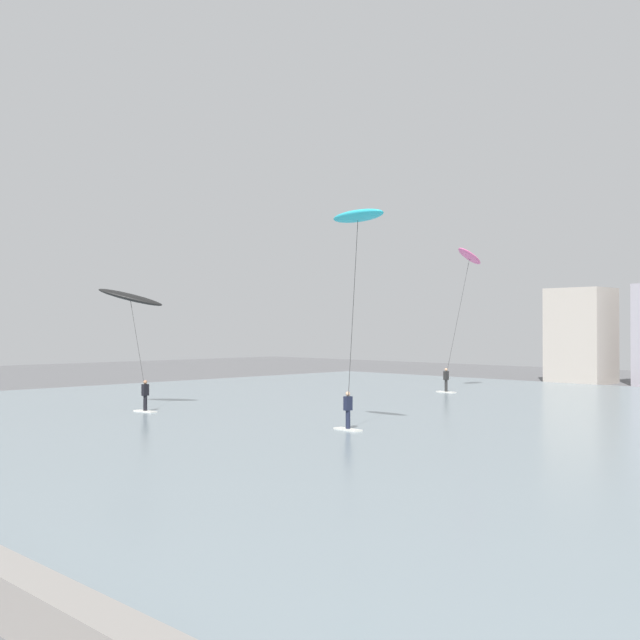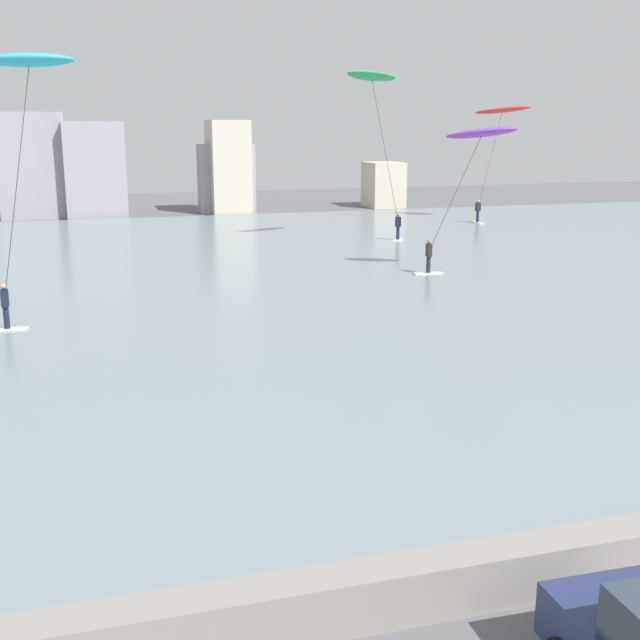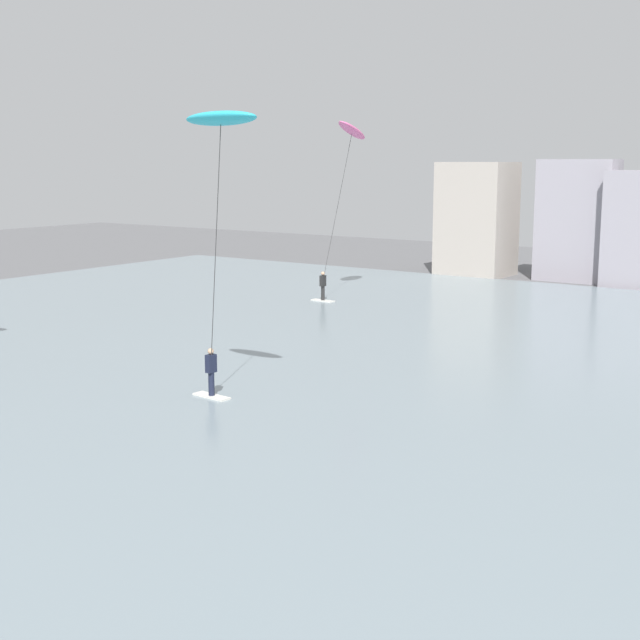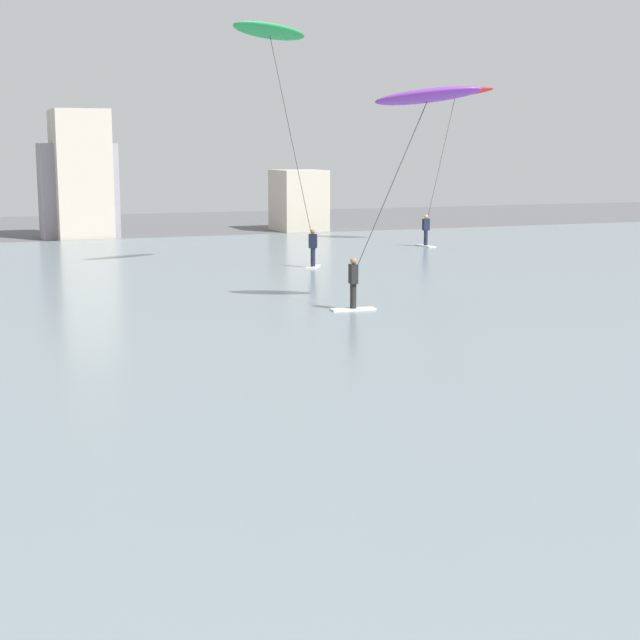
% 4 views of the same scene
% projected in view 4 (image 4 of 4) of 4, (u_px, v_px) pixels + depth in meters
% --- Properties ---
extents(water_bay, '(84.00, 52.00, 0.10)m').
position_uv_depth(water_bay, '(94.00, 318.00, 29.28)').
color(water_bay, gray).
rests_on(water_bay, ground).
extents(kitesurfer_green, '(4.52, 2.81, 10.06)m').
position_uv_depth(kitesurfer_green, '(273.00, 47.00, 38.96)').
color(kitesurfer_green, silver).
rests_on(kitesurfer_green, water_bay).
extents(kitesurfer_purple, '(4.53, 2.67, 7.01)m').
position_uv_depth(kitesurfer_purple, '(421.00, 114.00, 29.61)').
color(kitesurfer_purple, silver).
rests_on(kitesurfer_purple, water_bay).
extents(kitesurfer_red, '(4.22, 3.54, 8.31)m').
position_uv_depth(kitesurfer_red, '(454.00, 102.00, 50.78)').
color(kitesurfer_red, silver).
rests_on(kitesurfer_red, water_bay).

